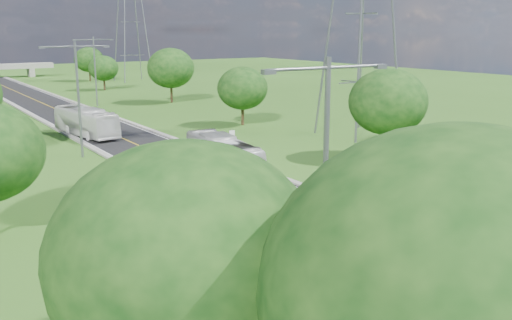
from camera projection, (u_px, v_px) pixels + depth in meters
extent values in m
plane|color=#2F5819|center=(96.00, 127.00, 65.76)|extent=(260.00, 260.00, 0.00)
cube|color=black|center=(81.00, 120.00, 70.65)|extent=(8.00, 150.00, 0.06)
cube|color=gray|center=(45.00, 122.00, 68.37)|extent=(0.50, 150.00, 0.22)
cube|color=gray|center=(114.00, 117.00, 72.90)|extent=(0.50, 150.00, 0.22)
cylinder|color=slate|center=(232.00, 143.00, 50.30)|extent=(0.08, 0.08, 2.40)
cube|color=white|center=(232.00, 134.00, 50.10)|extent=(0.55, 0.04, 0.70)
cube|color=gray|center=(31.00, 72.00, 136.17)|extent=(1.20, 3.00, 2.00)
cylinder|color=slate|center=(325.00, 186.00, 22.26)|extent=(0.22, 0.22, 10.00)
cylinder|color=slate|center=(298.00, 69.00, 20.49)|extent=(2.80, 0.12, 0.12)
cylinder|color=slate|center=(356.00, 66.00, 21.98)|extent=(2.80, 0.12, 0.12)
cube|color=slate|center=(269.00, 72.00, 19.81)|extent=(0.50, 0.25, 0.18)
cube|color=slate|center=(380.00, 67.00, 22.68)|extent=(0.50, 0.25, 0.18)
cylinder|color=slate|center=(79.00, 101.00, 49.20)|extent=(0.22, 0.22, 10.00)
cylinder|color=slate|center=(58.00, 47.00, 47.43)|extent=(2.80, 0.12, 0.12)
cylinder|color=slate|center=(91.00, 46.00, 48.92)|extent=(2.80, 0.12, 0.12)
cube|color=slate|center=(42.00, 48.00, 46.75)|extent=(0.50, 0.25, 0.18)
cube|color=slate|center=(106.00, 46.00, 49.62)|extent=(0.50, 0.25, 0.18)
cylinder|color=slate|center=(95.00, 72.00, 82.53)|extent=(0.22, 0.22, 10.00)
cylinder|color=slate|center=(84.00, 40.00, 80.76)|extent=(2.80, 0.12, 0.12)
cylinder|color=slate|center=(103.00, 39.00, 82.25)|extent=(2.80, 0.12, 0.12)
cube|color=slate|center=(74.00, 40.00, 80.08)|extent=(0.50, 0.25, 0.18)
cube|color=slate|center=(112.00, 40.00, 82.95)|extent=(0.50, 0.25, 0.18)
ellipsoid|color=#0E360F|center=(186.00, 257.00, 14.67)|extent=(7.14, 7.14, 6.07)
ellipsoid|color=#0E360F|center=(457.00, 294.00, 11.24)|extent=(7.98, 7.98, 6.78)
cylinder|color=black|center=(386.00, 142.00, 49.47)|extent=(0.36, 0.36, 2.88)
ellipsoid|color=#0E360F|center=(388.00, 102.00, 48.68)|extent=(6.72, 6.72, 5.71)
cylinder|color=black|center=(243.00, 114.00, 66.94)|extent=(0.36, 0.36, 2.52)
ellipsoid|color=#0E360F|center=(243.00, 88.00, 66.25)|extent=(5.88, 5.88, 5.00)
cylinder|color=black|center=(171.00, 93.00, 87.53)|extent=(0.36, 0.36, 3.06)
ellipsoid|color=#0E360F|center=(171.00, 68.00, 86.70)|extent=(7.14, 7.14, 6.07)
cylinder|color=black|center=(104.00, 84.00, 105.87)|extent=(0.36, 0.36, 2.34)
ellipsoid|color=#0E360F|center=(103.00, 68.00, 105.24)|extent=(5.46, 5.46, 4.64)
cylinder|color=black|center=(90.00, 75.00, 124.03)|extent=(0.36, 0.36, 2.70)
ellipsoid|color=#0E360F|center=(89.00, 60.00, 123.29)|extent=(6.30, 6.30, 5.36)
imported|color=silver|center=(223.00, 155.00, 44.00)|extent=(3.75, 10.69, 2.91)
imported|color=white|center=(86.00, 122.00, 59.80)|extent=(3.96, 10.87, 2.96)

